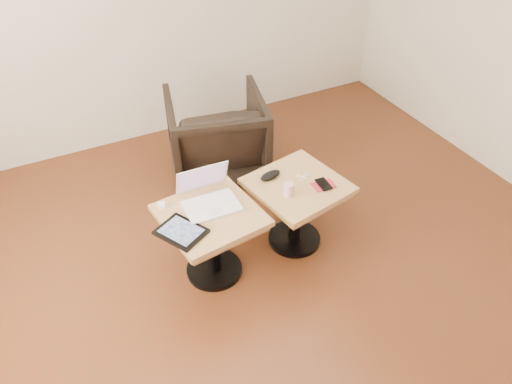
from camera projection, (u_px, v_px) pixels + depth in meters
name	position (u px, v px, depth m)	size (l,w,h in m)	color
room_shell	(288.00, 110.00, 2.25)	(4.52, 4.52, 2.71)	#4B2B14
side_table_left	(211.00, 229.00, 3.06)	(0.62, 0.62, 0.51)	black
side_table_right	(297.00, 199.00, 3.28)	(0.65, 0.65, 0.51)	black
laptop	(208.00, 197.00, 3.03)	(0.34, 0.32, 0.22)	white
tablet	(181.00, 232.00, 2.84)	(0.31, 0.33, 0.02)	black
charging_adapter	(161.00, 205.00, 3.01)	(0.04, 0.04, 0.03)	white
glasses_case	(270.00, 175.00, 3.23)	(0.15, 0.07, 0.05)	black
striped_cup	(289.00, 190.00, 3.09)	(0.07, 0.07, 0.09)	#C4586D
earbuds_tangle	(304.00, 176.00, 3.26)	(0.08, 0.05, 0.02)	white
phone_on_sleeve	(324.00, 185.00, 3.18)	(0.15, 0.13, 0.02)	#A5121E
armchair	(217.00, 136.00, 3.95)	(0.73, 0.76, 0.69)	black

